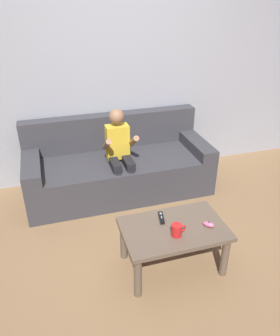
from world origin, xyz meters
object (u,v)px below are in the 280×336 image
Objects in this scene: nunchuk_pink at (209,224)px; coffee_mug at (177,230)px; person_seated_on_couch at (120,151)px; couch at (118,167)px; coffee_table at (174,234)px; game_remote_black_near_edge at (161,218)px.

coffee_mug is (-0.28, -0.02, 0.03)m from nunchuk_pink.
person_seated_on_couch is 10.17× the size of nunchuk_pink.
couch is 2.44× the size of coffee_table.
person_seated_on_couch is at bearing 109.16° from nunchuk_pink.
nunchuk_pink is at bearing -14.70° from coffee_table.
coffee_table is at bearing -82.20° from person_seated_on_couch.
person_seated_on_couch reaches higher than couch.
coffee_table is 5.56× the size of game_remote_black_near_edge.
couch is 1.40m from coffee_mug.
nunchuk_pink is 0.28m from coffee_mug.
coffee_table is 0.16m from game_remote_black_near_edge.
coffee_table is at bearing 165.30° from nunchuk_pink.
coffee_table is (0.14, -1.29, 0.05)m from couch.
nunchuk_pink is (0.40, -1.36, 0.14)m from couch.
game_remote_black_near_edge is at bearing -85.94° from couch.
coffee_mug is at bearing -101.77° from coffee_table.
coffee_mug reaches higher than game_remote_black_near_edge.
game_remote_black_near_edge is at bearing 148.60° from nunchuk_pink.
coffee_table is at bearing 78.23° from coffee_mug.
person_seated_on_couch is 1.15m from coffee_table.
game_remote_black_near_edge is at bearing 100.29° from coffee_mug.
person_seated_on_couch reaches higher than game_remote_black_near_edge.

